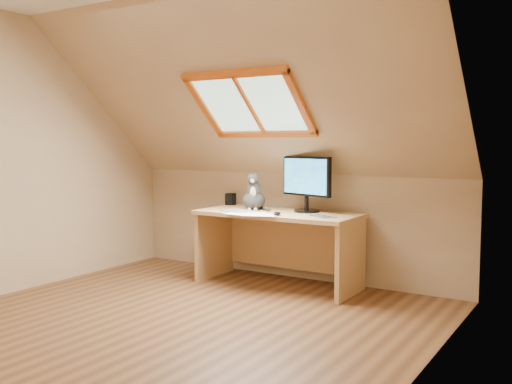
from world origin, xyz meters
The scene contains 10 objects.
ground centered at (0.00, 0.00, 0.00)m, with size 3.50×3.50×0.00m, color brown.
room_shell centered at (0.00, -0.09, 1.43)m, with size 3.52×3.52×2.41m.
desk centered at (0.08, 1.44, 0.46)m, with size 1.48×0.65×0.67m.
monitor centered at (0.30, 1.51, 0.96)m, with size 0.53×0.23×0.50m.
cat centered at (-0.19, 1.41, 0.81)m, with size 0.28×0.30×0.37m.
desk_speaker centered at (-0.61, 1.63, 0.73)m, with size 0.08×0.08×0.12m, color black.
graphics_tablet centered at (-0.25, 1.21, 0.68)m, with size 0.27×0.19×0.01m, color #B2B2B7.
mouse centered at (0.20, 1.15, 0.69)m, with size 0.06×0.10×0.03m, color black.
papers centered at (-0.01, 1.12, 0.68)m, with size 0.35×0.30×0.01m.
cables centered at (0.47, 1.26, 0.68)m, with size 0.51×0.26×0.01m.
Camera 1 is at (2.61, -3.06, 1.30)m, focal length 40.00 mm.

